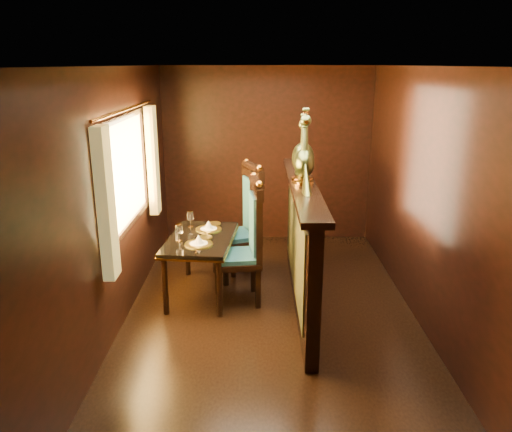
# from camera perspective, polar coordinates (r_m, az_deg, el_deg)

# --- Properties ---
(ground) EXTENTS (5.00, 5.00, 0.00)m
(ground) POSITION_cam_1_polar(r_m,az_deg,el_deg) (5.30, 1.68, -11.39)
(ground) COLOR black
(ground) RESTS_ON ground
(room_shell) EXTENTS (3.04, 5.04, 2.52)m
(room_shell) POSITION_cam_1_polar(r_m,az_deg,el_deg) (4.77, 0.81, 5.67)
(room_shell) COLOR black
(room_shell) RESTS_ON ground
(partition) EXTENTS (0.26, 2.70, 1.36)m
(partition) POSITION_cam_1_polar(r_m,az_deg,el_deg) (5.30, 5.14, -3.00)
(partition) COLOR black
(partition) RESTS_ON ground
(dining_table) EXTENTS (0.81, 1.22, 0.89)m
(dining_table) POSITION_cam_1_polar(r_m,az_deg,el_deg) (5.58, -6.36, -3.03)
(dining_table) COLOR black
(dining_table) RESTS_ON ground
(chair_left) EXTENTS (0.57, 0.59, 1.40)m
(chair_left) POSITION_cam_1_polar(r_m,az_deg,el_deg) (5.36, -0.85, -2.50)
(chair_left) COLOR black
(chair_left) RESTS_ON ground
(chair_right) EXTENTS (0.67, 0.68, 1.42)m
(chair_right) POSITION_cam_1_polar(r_m,az_deg,el_deg) (6.02, -1.13, -0.19)
(chair_right) COLOR black
(chair_right) RESTS_ON ground
(peacock_left) EXTENTS (0.22, 0.58, 0.68)m
(peacock_left) POSITION_cam_1_polar(r_m,az_deg,el_deg) (4.99, 5.55, 7.50)
(peacock_left) COLOR #184937
(peacock_left) RESTS_ON partition
(peacock_right) EXTENTS (0.24, 0.64, 0.76)m
(peacock_right) POSITION_cam_1_polar(r_m,az_deg,el_deg) (5.11, 5.43, 8.15)
(peacock_right) COLOR #184937
(peacock_right) RESTS_ON partition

